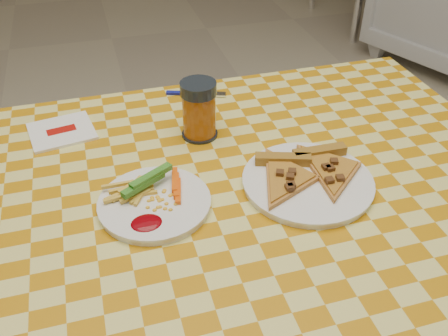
% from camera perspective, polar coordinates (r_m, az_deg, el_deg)
% --- Properties ---
extents(table, '(1.28, 0.88, 0.76)m').
position_cam_1_polar(table, '(0.96, -1.86, -6.56)').
color(table, white).
rests_on(table, ground).
extents(plate_left, '(0.24, 0.24, 0.01)m').
position_cam_1_polar(plate_left, '(0.89, -7.92, -4.11)').
color(plate_left, white).
rests_on(plate_left, table).
extents(plate_right, '(0.27, 0.27, 0.01)m').
position_cam_1_polar(plate_right, '(0.94, 9.52, -1.68)').
color(plate_right, white).
rests_on(plate_right, table).
extents(fries_veggies, '(0.16, 0.15, 0.04)m').
position_cam_1_polar(fries_veggies, '(0.89, -8.70, -2.83)').
color(fries_veggies, '#F7BA4E').
rests_on(fries_veggies, plate_left).
extents(pizza_slices, '(0.25, 0.24, 0.02)m').
position_cam_1_polar(pizza_slices, '(0.95, 9.45, -0.38)').
color(pizza_slices, '#C2823B').
rests_on(pizza_slices, plate_right).
extents(drink_glass, '(0.08, 0.08, 0.12)m').
position_cam_1_polar(drink_glass, '(1.04, -2.88, 6.61)').
color(drink_glass, black).
rests_on(drink_glass, table).
extents(napkin, '(0.15, 0.14, 0.01)m').
position_cam_1_polar(napkin, '(1.14, -18.06, 4.01)').
color(napkin, white).
rests_on(napkin, table).
extents(fork, '(0.14, 0.06, 0.01)m').
position_cam_1_polar(fork, '(1.23, -3.13, 8.50)').
color(fork, navy).
rests_on(fork, table).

